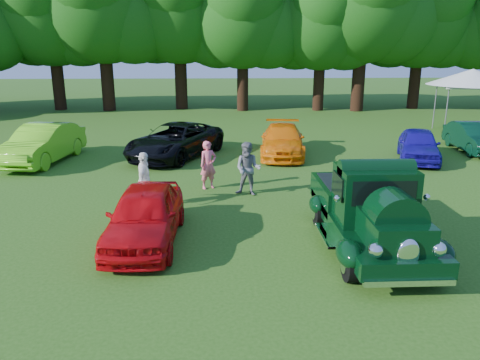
{
  "coord_description": "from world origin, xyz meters",
  "views": [
    {
      "loc": [
        -1.69,
        -10.67,
        4.66
      ],
      "look_at": [
        -1.14,
        1.68,
        1.1
      ],
      "focal_mm": 35.0,
      "sensor_mm": 36.0,
      "label": 1
    }
  ],
  "objects_px": {
    "back_car_green": "(474,137)",
    "spectator_pink": "(208,165)",
    "red_convertible": "(145,215)",
    "back_car_lime": "(43,144)",
    "back_car_orange": "(283,140)",
    "back_car_black": "(175,141)",
    "spectator_white": "(144,180)",
    "spectator_grey": "(248,169)",
    "back_car_blue": "(419,145)",
    "canopy_tent": "(472,77)",
    "hero_pickup": "(369,211)"
  },
  "relations": [
    {
      "from": "red_convertible",
      "to": "spectator_grey",
      "type": "xyz_separation_m",
      "value": [
        2.74,
        3.64,
        0.18
      ]
    },
    {
      "from": "spectator_grey",
      "to": "spectator_white",
      "type": "relative_size",
      "value": 1.04
    },
    {
      "from": "back_car_blue",
      "to": "back_car_green",
      "type": "height_order",
      "value": "back_car_blue"
    },
    {
      "from": "back_car_green",
      "to": "spectator_pink",
      "type": "height_order",
      "value": "spectator_pink"
    },
    {
      "from": "back_car_black",
      "to": "spectator_pink",
      "type": "distance_m",
      "value": 4.9
    },
    {
      "from": "hero_pickup",
      "to": "spectator_grey",
      "type": "bearing_deg",
      "value": 122.61
    },
    {
      "from": "back_car_blue",
      "to": "back_car_lime",
      "type": "bearing_deg",
      "value": -163.06
    },
    {
      "from": "back_car_black",
      "to": "spectator_pink",
      "type": "relative_size",
      "value": 3.22
    },
    {
      "from": "back_car_green",
      "to": "spectator_pink",
      "type": "relative_size",
      "value": 2.44
    },
    {
      "from": "spectator_pink",
      "to": "spectator_grey",
      "type": "height_order",
      "value": "spectator_grey"
    },
    {
      "from": "spectator_pink",
      "to": "back_car_black",
      "type": "bearing_deg",
      "value": 81.22
    },
    {
      "from": "back_car_lime",
      "to": "spectator_white",
      "type": "height_order",
      "value": "spectator_white"
    },
    {
      "from": "back_car_orange",
      "to": "back_car_green",
      "type": "relative_size",
      "value": 1.14
    },
    {
      "from": "back_car_green",
      "to": "spectator_white",
      "type": "xyz_separation_m",
      "value": [
        -13.78,
        -6.99,
        0.18
      ]
    },
    {
      "from": "back_car_blue",
      "to": "spectator_grey",
      "type": "distance_m",
      "value": 8.64
    },
    {
      "from": "red_convertible",
      "to": "back_car_green",
      "type": "bearing_deg",
      "value": 37.41
    },
    {
      "from": "hero_pickup",
      "to": "canopy_tent",
      "type": "bearing_deg",
      "value": 55.6
    },
    {
      "from": "red_convertible",
      "to": "spectator_white",
      "type": "bearing_deg",
      "value": 100.44
    },
    {
      "from": "back_car_orange",
      "to": "canopy_tent",
      "type": "bearing_deg",
      "value": 31.19
    },
    {
      "from": "back_car_black",
      "to": "back_car_orange",
      "type": "relative_size",
      "value": 1.15
    },
    {
      "from": "spectator_grey",
      "to": "spectator_white",
      "type": "xyz_separation_m",
      "value": [
        -3.14,
        -1.02,
        -0.03
      ]
    },
    {
      "from": "back_car_lime",
      "to": "back_car_black",
      "type": "relative_size",
      "value": 0.91
    },
    {
      "from": "back_car_black",
      "to": "spectator_white",
      "type": "distance_m",
      "value": 6.47
    },
    {
      "from": "back_car_green",
      "to": "back_car_orange",
      "type": "bearing_deg",
      "value": -173.67
    },
    {
      "from": "spectator_white",
      "to": "back_car_lime",
      "type": "bearing_deg",
      "value": 41.49
    },
    {
      "from": "spectator_pink",
      "to": "canopy_tent",
      "type": "distance_m",
      "value": 17.08
    },
    {
      "from": "back_car_orange",
      "to": "spectator_white",
      "type": "relative_size",
      "value": 2.72
    },
    {
      "from": "hero_pickup",
      "to": "spectator_grey",
      "type": "relative_size",
      "value": 2.97
    },
    {
      "from": "back_car_orange",
      "to": "spectator_grey",
      "type": "bearing_deg",
      "value": -101.19
    },
    {
      "from": "red_convertible",
      "to": "back_car_lime",
      "type": "xyz_separation_m",
      "value": [
        -5.43,
        8.41,
        0.09
      ]
    },
    {
      "from": "back_car_green",
      "to": "spectator_white",
      "type": "relative_size",
      "value": 2.38
    },
    {
      "from": "red_convertible",
      "to": "back_car_lime",
      "type": "bearing_deg",
      "value": 124.55
    },
    {
      "from": "hero_pickup",
      "to": "spectator_white",
      "type": "distance_m",
      "value": 6.56
    },
    {
      "from": "back_car_blue",
      "to": "canopy_tent",
      "type": "distance_m",
      "value": 8.31
    },
    {
      "from": "back_car_blue",
      "to": "spectator_pink",
      "type": "distance_m",
      "value": 9.44
    },
    {
      "from": "back_car_green",
      "to": "spectator_pink",
      "type": "distance_m",
      "value": 13.0
    },
    {
      "from": "red_convertible",
      "to": "spectator_white",
      "type": "distance_m",
      "value": 2.66
    },
    {
      "from": "back_car_black",
      "to": "spectator_white",
      "type": "bearing_deg",
      "value": -66.27
    },
    {
      "from": "back_car_green",
      "to": "canopy_tent",
      "type": "xyz_separation_m",
      "value": [
        1.98,
        4.49,
        2.37
      ]
    },
    {
      "from": "back_car_black",
      "to": "canopy_tent",
      "type": "xyz_separation_m",
      "value": [
        15.42,
        5.02,
        2.3
      ]
    },
    {
      "from": "back_car_orange",
      "to": "spectator_grey",
      "type": "distance_m",
      "value": 5.94
    },
    {
      "from": "back_car_orange",
      "to": "red_convertible",
      "type": "bearing_deg",
      "value": -109.29
    },
    {
      "from": "back_car_green",
      "to": "spectator_grey",
      "type": "height_order",
      "value": "spectator_grey"
    },
    {
      "from": "red_convertible",
      "to": "spectator_pink",
      "type": "distance_m",
      "value": 4.66
    },
    {
      "from": "hero_pickup",
      "to": "spectator_white",
      "type": "height_order",
      "value": "hero_pickup"
    },
    {
      "from": "back_car_lime",
      "to": "back_car_blue",
      "type": "relative_size",
      "value": 1.22
    },
    {
      "from": "red_convertible",
      "to": "back_car_green",
      "type": "height_order",
      "value": "red_convertible"
    },
    {
      "from": "hero_pickup",
      "to": "back_car_black",
      "type": "xyz_separation_m",
      "value": [
        -5.44,
        9.56,
        -0.15
      ]
    },
    {
      "from": "back_car_lime",
      "to": "back_car_orange",
      "type": "bearing_deg",
      "value": 13.58
    },
    {
      "from": "spectator_white",
      "to": "spectator_pink",
      "type": "bearing_deg",
      "value": -45.22
    }
  ]
}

